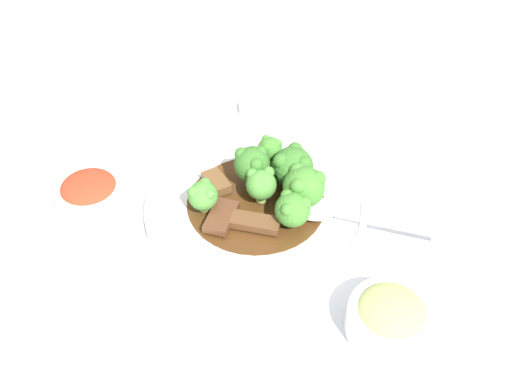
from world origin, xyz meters
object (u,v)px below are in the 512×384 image
Objects in this scene: beef_strip_2 at (221,217)px; broccoli_floret_0 at (293,209)px; broccoli_floret_5 at (293,166)px; beef_strip_1 at (216,182)px; broccoli_floret_2 at (203,195)px; broccoli_floret_1 at (252,164)px; side_bowl_appetizer at (390,317)px; serving_spoon at (322,210)px; main_plate at (256,205)px; beef_strip_0 at (256,223)px; broccoli_floret_6 at (304,186)px; broccoli_floret_4 at (261,182)px; broccoli_floret_3 at (270,149)px; sauce_dish at (259,107)px; side_bowl_kimchi at (90,193)px.

beef_strip_2 is 0.09m from broccoli_floret_0.
broccoli_floret_5 is (0.09, 0.07, 0.03)m from beef_strip_2.
beef_strip_1 is 1.15× the size of broccoli_floret_2.
broccoli_floret_1 is 0.60× the size of side_bowl_appetizer.
serving_spoon is 2.13× the size of side_bowl_appetizer.
broccoli_floret_1 reaches higher than main_plate.
broccoli_floret_0 is (0.05, 0.01, 0.02)m from beef_strip_0.
beef_strip_1 is at bearing -176.30° from broccoli_floret_5.
side_bowl_appetizer is at bearing -37.43° from broccoli_floret_2.
beef_strip_1 is 0.87× the size of broccoli_floret_6.
broccoli_floret_5 is 0.29× the size of serving_spoon.
broccoli_floret_0 is (0.10, -0.07, 0.02)m from beef_strip_1.
beef_strip_0 is at bearing -96.94° from broccoli_floret_4.
broccoli_floret_4 is at bearing 131.59° from broccoli_floret_0.
main_plate is at bearing -103.89° from broccoli_floret_3.
beef_strip_2 is 1.32× the size of broccoli_floret_4.
broccoli_floret_4 is 0.51× the size of side_bowl_appetizer.
broccoli_floret_6 reaches higher than beef_strip_1.
main_plate is at bearing 164.86° from serving_spoon.
broccoli_floret_5 is (0.03, -0.04, 0.00)m from broccoli_floret_3.
broccoli_floret_0 is 0.71× the size of sauce_dish.
broccoli_floret_1 is 0.99× the size of broccoli_floret_5.
broccoli_floret_1 is at bearing 125.51° from side_bowl_appetizer.
beef_strip_2 is (0.01, -0.06, -0.00)m from beef_strip_1.
broccoli_floret_3 is at bearing 76.11° from main_plate.
side_bowl_appetizer is at bearing -64.97° from broccoli_floret_5.
broccoli_floret_5 reaches higher than beef_strip_0.
beef_strip_1 is at bearing 99.62° from beef_strip_2.
broccoli_floret_5 is at bearing 5.98° from side_bowl_kimchi.
broccoli_floret_6 is at bearing -5.26° from main_plate.
broccoli_floret_2 reaches higher than beef_strip_2.
beef_strip_1 reaches higher than sauce_dish.
broccoli_floret_0 is 0.12m from broccoli_floret_2.
serving_spoon is at bearing 111.88° from side_bowl_appetizer.
broccoli_floret_5 reaches higher than broccoli_floret_4.
side_bowl_appetizer reaches higher than sauce_dish.
broccoli_floret_1 is at bearing 40.54° from broccoli_floret_2.
beef_strip_0 is at bearing -53.05° from beef_strip_1.
broccoli_floret_5 is at bearing 59.15° from beef_strip_0.
broccoli_floret_3 is 0.80× the size of broccoli_floret_6.
beef_strip_0 is 0.10m from broccoli_floret_5.
broccoli_floret_6 is at bearing -10.26° from broccoli_floret_4.
broccoli_floret_4 reaches higher than main_plate.
broccoli_floret_5 reaches higher than beef_strip_2.
broccoli_floret_1 is (0.04, 0.07, 0.03)m from beef_strip_2.
broccoli_floret_0 is 0.05m from serving_spoon.
beef_strip_1 is 0.06m from beef_strip_2.
broccoli_floret_1 reaches higher than beef_strip_1.
serving_spoon reaches higher than beef_strip_0.
main_plate is 0.22m from side_bowl_kimchi.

